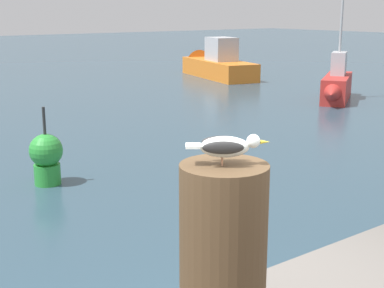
{
  "coord_description": "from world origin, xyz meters",
  "views": [
    {
      "loc": [
        -2.21,
        -2.38,
        2.89
      ],
      "look_at": [
        -0.59,
        -0.23,
        2.23
      ],
      "focal_mm": 52.07,
      "sensor_mm": 36.0,
      "label": 1
    }
  ],
  "objects_px": {
    "mooring_post": "(223,259)",
    "channel_buoy": "(46,157)",
    "seagull": "(226,146)",
    "boat_red": "(336,85)",
    "boat_orange": "(212,64)"
  },
  "relations": [
    {
      "from": "mooring_post",
      "to": "channel_buoy",
      "type": "distance_m",
      "value": 7.11
    },
    {
      "from": "seagull",
      "to": "boat_red",
      "type": "distance_m",
      "value": 16.01
    },
    {
      "from": "boat_orange",
      "to": "boat_red",
      "type": "xyz_separation_m",
      "value": [
        -1.16,
        -7.77,
        0.0
      ]
    },
    {
      "from": "seagull",
      "to": "channel_buoy",
      "type": "relative_size",
      "value": 0.26
    },
    {
      "from": "mooring_post",
      "to": "channel_buoy",
      "type": "xyz_separation_m",
      "value": [
        1.84,
        6.76,
        -1.23
      ]
    },
    {
      "from": "boat_red",
      "to": "mooring_post",
      "type": "bearing_deg",
      "value": -143.33
    },
    {
      "from": "seagull",
      "to": "channel_buoy",
      "type": "xyz_separation_m",
      "value": [
        1.84,
        6.76,
        -1.8
      ]
    },
    {
      "from": "seagull",
      "to": "boat_red",
      "type": "bearing_deg",
      "value": 36.69
    },
    {
      "from": "seagull",
      "to": "boat_orange",
      "type": "bearing_deg",
      "value": 51.14
    },
    {
      "from": "seagull",
      "to": "channel_buoy",
      "type": "bearing_deg",
      "value": 74.8
    },
    {
      "from": "mooring_post",
      "to": "boat_red",
      "type": "bearing_deg",
      "value": 36.67
    },
    {
      "from": "boat_red",
      "to": "channel_buoy",
      "type": "xyz_separation_m",
      "value": [
        -10.92,
        -2.74,
        -0.03
      ]
    },
    {
      "from": "channel_buoy",
      "to": "boat_orange",
      "type": "bearing_deg",
      "value": 41.03
    },
    {
      "from": "channel_buoy",
      "to": "seagull",
      "type": "bearing_deg",
      "value": -105.2
    },
    {
      "from": "boat_orange",
      "to": "mooring_post",
      "type": "bearing_deg",
      "value": -128.87
    }
  ]
}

